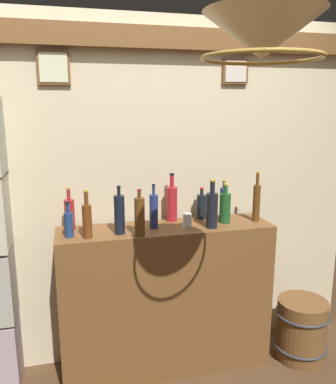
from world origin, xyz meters
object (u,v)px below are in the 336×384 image
Objects in this scene: liquor_bottle_rum at (202,206)px; liquor_bottle_vermouth at (225,207)px; liquor_bottle_bourbon at (256,202)px; liquor_bottle_brandy at (140,216)px; liquor_bottle_amaro at (69,224)px; pendant_lamp at (263,37)px; liquor_bottle_rye at (70,214)px; liquor_bottle_tequila at (87,219)px; liquor_bottle_mezcal at (224,202)px; wooden_barrel at (301,329)px; liquor_bottle_gin at (119,214)px; liquor_bottle_port at (212,209)px; glass_tumbler_rocks at (187,220)px; liquor_bottle_scotch at (172,203)px; liquor_bottle_vodka at (154,211)px.

liquor_bottle_rum is 0.18m from liquor_bottle_vermouth.
liquor_bottle_rum is 0.38m from liquor_bottle_bourbon.
liquor_bottle_brandy is 1.33× the size of liquor_bottle_amaro.
liquor_bottle_vermouth is at bearing 73.87° from pendant_lamp.
liquor_bottle_amaro is at bearing -93.06° from liquor_bottle_rye.
liquor_bottle_tequila reaches higher than liquor_bottle_mezcal.
liquor_bottle_vermouth is 0.61× the size of wooden_barrel.
liquor_bottle_gin is at bearing 9.03° from liquor_bottle_tequila.
liquor_bottle_tequila is at bearing -179.46° from liquor_bottle_port.
liquor_bottle_vermouth is at bearing 2.65° from liquor_bottle_amaro.
liquor_bottle_mezcal is (1.06, -0.01, 0.01)m from liquor_bottle_rye.
liquor_bottle_gin reaches higher than liquor_bottle_tequila.
liquor_bottle_bourbon reaches higher than liquor_bottle_port.
liquor_bottle_rum is at bearing 81.77° from pendant_lamp.
liquor_bottle_rum is at bearing 46.79° from glass_tumbler_rocks.
pendant_lamp is at bearing -135.43° from wooden_barrel.
pendant_lamp is at bearing -87.16° from liquor_bottle_scotch.
liquor_bottle_gin is 0.78m from liquor_bottle_mezcal.
glass_tumbler_rocks is (-0.15, 0.05, -0.08)m from liquor_bottle_port.
liquor_bottle_scotch is 0.37m from liquor_bottle_vermouth.
pendant_lamp reaches higher than liquor_bottle_amaro.
liquor_bottle_rye is (-0.42, 0.24, -0.02)m from liquor_bottle_brandy.
liquor_bottle_vodka is at bearing 102.20° from pendant_lamp.
liquor_bottle_gin is at bearing -175.28° from liquor_bottle_vermouth.
liquor_bottle_mezcal is at bearing 22.64° from glass_tumbler_rocks.
liquor_bottle_brandy reaches higher than liquor_bottle_rum.
wooden_barrel is (0.92, -0.28, -0.95)m from liquor_bottle_scotch.
liquor_bottle_bourbon is 0.61× the size of pendant_lamp.
liquor_bottle_bourbon reaches higher than liquor_bottle_brandy.
liquor_bottle_port is 0.81m from liquor_bottle_tequila.
liquor_bottle_amaro is (-0.54, -0.04, -0.03)m from liquor_bottle_vodka.
liquor_bottle_port is 0.93m from liquor_bottle_rye.
liquor_bottle_bourbon is 1.43m from pendant_lamp.
liquor_bottle_brandy is 1.31m from pendant_lamp.
liquor_bottle_scotch is 1.04× the size of liquor_bottle_port.
liquor_bottle_vermouth is (-0.03, -0.09, -0.01)m from liquor_bottle_mezcal.
liquor_bottle_vodka is 1.38m from pendant_lamp.
liquor_bottle_rye is 0.94× the size of liquor_bottle_tequila.
wooden_barrel is at bearing -7.49° from glass_tumbler_rocks.
liquor_bottle_bourbon is at bearing -28.79° from liquor_bottle_mezcal.
liquor_bottle_bourbon is (0.96, 0.04, 0.01)m from liquor_bottle_gin.
wooden_barrel is at bearing -20.67° from liquor_bottle_bourbon.
liquor_bottle_vodka reaches higher than liquor_bottle_vermouth.
liquor_bottle_brandy is 0.99× the size of liquor_bottle_tequila.
liquor_bottle_scotch is at bearing 26.14° from liquor_bottle_gin.
liquor_bottle_port reaches higher than liquor_bottle_amaro.
liquor_bottle_vodka reaches higher than liquor_bottle_mezcal.
liquor_bottle_tequila is at bearing 172.57° from liquor_bottle_brandy.
liquor_bottle_brandy reaches higher than liquor_bottle_rye.
liquor_bottle_bourbon is at bearing 1.41° from liquor_bottle_amaro.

